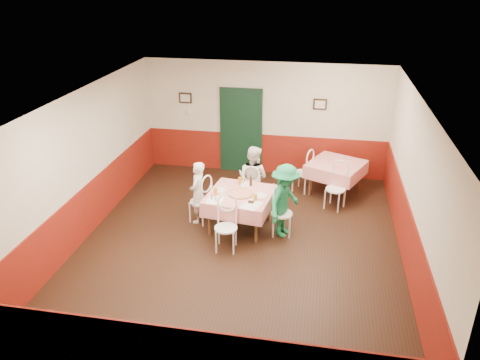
% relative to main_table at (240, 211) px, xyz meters
% --- Properties ---
extents(floor, '(7.00, 7.00, 0.00)m').
position_rel_main_table_xyz_m(floor, '(0.11, -0.59, -0.38)').
color(floor, black).
rests_on(floor, ground).
extents(ceiling, '(7.00, 7.00, 0.00)m').
position_rel_main_table_xyz_m(ceiling, '(0.11, -0.59, 2.42)').
color(ceiling, white).
rests_on(ceiling, back_wall).
extents(back_wall, '(6.00, 0.10, 2.80)m').
position_rel_main_table_xyz_m(back_wall, '(0.11, 2.91, 1.02)').
color(back_wall, beige).
rests_on(back_wall, ground).
extents(front_wall, '(6.00, 0.10, 2.80)m').
position_rel_main_table_xyz_m(front_wall, '(0.11, -4.09, 1.02)').
color(front_wall, beige).
rests_on(front_wall, ground).
extents(left_wall, '(0.10, 7.00, 2.80)m').
position_rel_main_table_xyz_m(left_wall, '(-2.89, -0.59, 1.02)').
color(left_wall, beige).
rests_on(left_wall, ground).
extents(right_wall, '(0.10, 7.00, 2.80)m').
position_rel_main_table_xyz_m(right_wall, '(3.11, -0.59, 1.02)').
color(right_wall, beige).
rests_on(right_wall, ground).
extents(wainscot_back, '(6.00, 0.03, 1.00)m').
position_rel_main_table_xyz_m(wainscot_back, '(0.11, 2.89, 0.12)').
color(wainscot_back, maroon).
rests_on(wainscot_back, ground).
extents(wainscot_left, '(0.03, 7.00, 1.00)m').
position_rel_main_table_xyz_m(wainscot_left, '(-2.88, -0.59, 0.12)').
color(wainscot_left, maroon).
rests_on(wainscot_left, ground).
extents(wainscot_right, '(0.03, 7.00, 1.00)m').
position_rel_main_table_xyz_m(wainscot_right, '(3.09, -0.59, 0.12)').
color(wainscot_right, maroon).
rests_on(wainscot_right, ground).
extents(door, '(0.96, 0.06, 2.10)m').
position_rel_main_table_xyz_m(door, '(-0.49, 2.86, 0.68)').
color(door, black).
rests_on(door, ground).
extents(picture_left, '(0.32, 0.03, 0.26)m').
position_rel_main_table_xyz_m(picture_left, '(-1.89, 2.86, 1.48)').
color(picture_left, black).
rests_on(picture_left, back_wall).
extents(picture_right, '(0.32, 0.03, 0.26)m').
position_rel_main_table_xyz_m(picture_right, '(1.41, 2.86, 1.48)').
color(picture_right, black).
rests_on(picture_right, back_wall).
extents(thermostat, '(0.10, 0.03, 0.10)m').
position_rel_main_table_xyz_m(thermostat, '(-1.79, 2.86, 1.12)').
color(thermostat, white).
rests_on(thermostat, back_wall).
extents(main_table, '(1.37, 1.37, 0.77)m').
position_rel_main_table_xyz_m(main_table, '(0.00, 0.00, 0.00)').
color(main_table, red).
rests_on(main_table, ground).
extents(second_table, '(1.48, 1.48, 0.77)m').
position_rel_main_table_xyz_m(second_table, '(1.88, 1.94, 0.00)').
color(second_table, red).
rests_on(second_table, ground).
extents(chair_left, '(0.54, 0.54, 0.90)m').
position_rel_main_table_xyz_m(chair_left, '(-0.84, 0.11, 0.08)').
color(chair_left, white).
rests_on(chair_left, ground).
extents(chair_right, '(0.46, 0.46, 0.90)m').
position_rel_main_table_xyz_m(chair_right, '(0.84, -0.11, 0.08)').
color(chair_right, white).
rests_on(chair_right, ground).
extents(chair_far, '(0.44, 0.44, 0.90)m').
position_rel_main_table_xyz_m(chair_far, '(0.11, 0.84, 0.08)').
color(chair_far, white).
rests_on(chair_far, ground).
extents(chair_near, '(0.44, 0.44, 0.90)m').
position_rel_main_table_xyz_m(chair_near, '(-0.11, -0.84, 0.08)').
color(chair_near, white).
rests_on(chair_near, ground).
extents(chair_second_a, '(0.56, 0.56, 0.90)m').
position_rel_main_table_xyz_m(chair_second_a, '(1.13, 1.94, 0.08)').
color(chair_second_a, white).
rests_on(chair_second_a, ground).
extents(chair_second_b, '(0.56, 0.56, 0.90)m').
position_rel_main_table_xyz_m(chair_second_b, '(1.88, 1.19, 0.08)').
color(chair_second_b, white).
rests_on(chair_second_b, ground).
extents(pizza, '(0.54, 0.54, 0.03)m').
position_rel_main_table_xyz_m(pizza, '(0.02, -0.03, 0.40)').
color(pizza, '#B74723').
rests_on(pizza, main_table).
extents(plate_left, '(0.28, 0.28, 0.01)m').
position_rel_main_table_xyz_m(plate_left, '(-0.43, 0.05, 0.39)').
color(plate_left, white).
rests_on(plate_left, main_table).
extents(plate_right, '(0.28, 0.28, 0.01)m').
position_rel_main_table_xyz_m(plate_right, '(0.41, -0.05, 0.39)').
color(plate_right, white).
rests_on(plate_right, main_table).
extents(plate_far, '(0.28, 0.28, 0.01)m').
position_rel_main_table_xyz_m(plate_far, '(0.06, 0.40, 0.39)').
color(plate_far, white).
rests_on(plate_far, main_table).
extents(glass_a, '(0.09, 0.09, 0.15)m').
position_rel_main_table_xyz_m(glass_a, '(-0.45, -0.17, 0.46)').
color(glass_a, '#BF7219').
rests_on(glass_a, main_table).
extents(glass_b, '(0.08, 0.08, 0.13)m').
position_rel_main_table_xyz_m(glass_b, '(0.34, -0.25, 0.45)').
color(glass_b, '#BF7219').
rests_on(glass_b, main_table).
extents(glass_c, '(0.09, 0.09, 0.15)m').
position_rel_main_table_xyz_m(glass_c, '(-0.07, 0.43, 0.46)').
color(glass_c, '#BF7219').
rests_on(glass_c, main_table).
extents(beer_bottle, '(0.07, 0.07, 0.21)m').
position_rel_main_table_xyz_m(beer_bottle, '(0.15, 0.37, 0.49)').
color(beer_bottle, '#381C0A').
rests_on(beer_bottle, main_table).
extents(shaker_a, '(0.04, 0.04, 0.09)m').
position_rel_main_table_xyz_m(shaker_a, '(-0.47, -0.35, 0.43)').
color(shaker_a, silver).
rests_on(shaker_a, main_table).
extents(shaker_b, '(0.04, 0.04, 0.09)m').
position_rel_main_table_xyz_m(shaker_b, '(-0.39, -0.43, 0.43)').
color(shaker_b, silver).
rests_on(shaker_b, main_table).
extents(shaker_c, '(0.04, 0.04, 0.09)m').
position_rel_main_table_xyz_m(shaker_c, '(-0.50, -0.32, 0.43)').
color(shaker_c, '#B23319').
rests_on(shaker_c, main_table).
extents(menu_left, '(0.30, 0.40, 0.00)m').
position_rel_main_table_xyz_m(menu_left, '(-0.42, -0.35, 0.39)').
color(menu_left, white).
rests_on(menu_left, main_table).
extents(menu_right, '(0.42, 0.48, 0.00)m').
position_rel_main_table_xyz_m(menu_right, '(0.31, -0.45, 0.39)').
color(menu_right, white).
rests_on(menu_right, main_table).
extents(wallet, '(0.12, 0.10, 0.02)m').
position_rel_main_table_xyz_m(wallet, '(0.27, -0.34, 0.40)').
color(wallet, black).
rests_on(wallet, main_table).
extents(diner_left, '(0.35, 0.50, 1.30)m').
position_rel_main_table_xyz_m(diner_left, '(-0.89, 0.12, 0.28)').
color(diner_left, gray).
rests_on(diner_left, ground).
extents(diner_far, '(0.84, 0.75, 1.42)m').
position_rel_main_table_xyz_m(diner_far, '(0.12, 0.89, 0.34)').
color(diner_far, gray).
rests_on(diner_far, ground).
extents(diner_right, '(0.86, 1.09, 1.47)m').
position_rel_main_table_xyz_m(diner_right, '(0.89, -0.12, 0.36)').
color(diner_right, gray).
rests_on(diner_right, ground).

